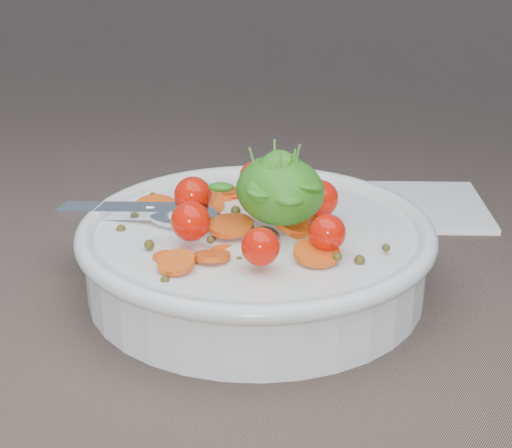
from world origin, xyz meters
The scene contains 3 objects.
ground centered at (0.00, 0.00, 0.00)m, with size 6.00×6.00×0.00m, color #705B50.
bowl centered at (-0.02, 0.00, 0.03)m, with size 0.30×0.27×0.12m.
napkin centered at (0.02, 0.22, 0.00)m, with size 0.14×0.13×0.01m, color white.
Camera 1 is at (0.28, -0.47, 0.29)m, focal length 55.00 mm.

